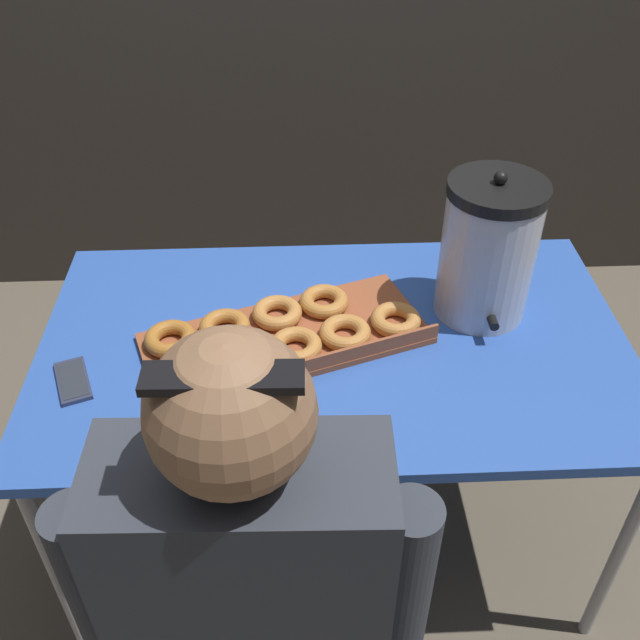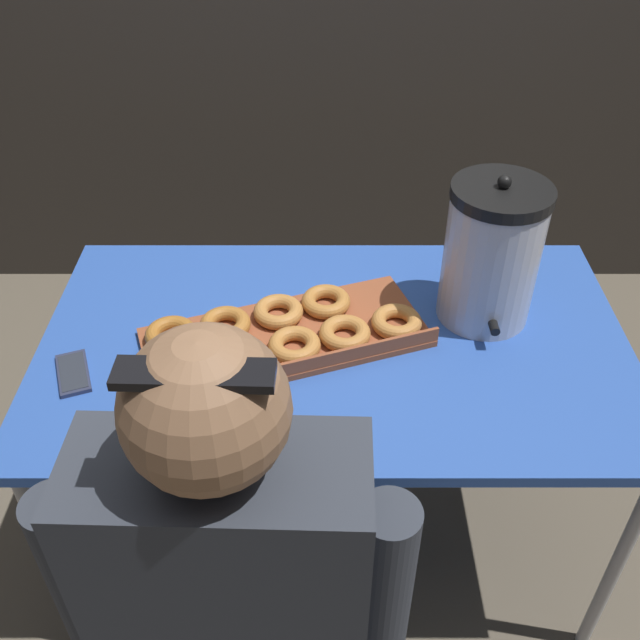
{
  "view_description": "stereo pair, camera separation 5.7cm",
  "coord_description": "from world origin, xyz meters",
  "views": [
    {
      "loc": [
        -0.09,
        -1.26,
        1.8
      ],
      "look_at": [
        -0.03,
        0.0,
        0.78
      ],
      "focal_mm": 40.0,
      "sensor_mm": 36.0,
      "label": 1
    },
    {
      "loc": [
        -0.03,
        -1.27,
        1.8
      ],
      "look_at": [
        -0.03,
        0.0,
        0.78
      ],
      "focal_mm": 40.0,
      "sensor_mm": 36.0,
      "label": 2
    }
  ],
  "objects": [
    {
      "name": "coffee_urn",
      "position": [
        0.36,
        0.1,
        0.89
      ],
      "size": [
        0.23,
        0.26,
        0.37
      ],
      "color": "silver",
      "rests_on": "folding_table"
    },
    {
      "name": "ground_plane",
      "position": [
        0.0,
        0.0,
        0.0
      ],
      "size": [
        12.0,
        12.0,
        0.0
      ],
      "primitive_type": "plane",
      "color": "brown"
    },
    {
      "name": "donut_box",
      "position": [
        -0.13,
        -0.01,
        0.74
      ],
      "size": [
        0.7,
        0.47,
        0.05
      ],
      "rotation": [
        0.0,
        0.0,
        0.33
      ],
      "color": "brown",
      "rests_on": "folding_table"
    },
    {
      "name": "folding_table",
      "position": [
        0.0,
        0.0,
        0.67
      ],
      "size": [
        1.38,
        0.81,
        0.72
      ],
      "color": "#2D56B2",
      "rests_on": "ground"
    },
    {
      "name": "cell_phone",
      "position": [
        -0.58,
        -0.12,
        0.72
      ],
      "size": [
        0.11,
        0.15,
        0.01
      ],
      "rotation": [
        0.0,
        0.0,
        0.36
      ],
      "color": "#2D334C",
      "rests_on": "folding_table"
    }
  ]
}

